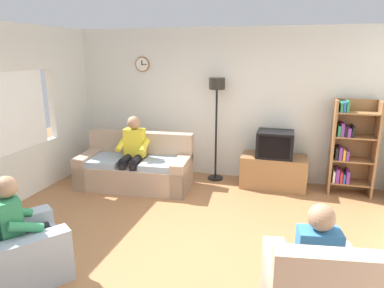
{
  "coord_description": "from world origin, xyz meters",
  "views": [
    {
      "loc": [
        1.17,
        -3.58,
        2.28
      ],
      "look_at": [
        -0.08,
        0.81,
        1.06
      ],
      "focal_mm": 32.39,
      "sensor_mm": 36.0,
      "label": 1
    }
  ],
  "objects_px": {
    "floor_lamp": "(217,101)",
    "tv_stand": "(273,171)",
    "couch": "(136,168)",
    "bookshelf": "(349,147)",
    "tv": "(275,144)",
    "person_on_couch": "(133,149)",
    "person_in_right_armchair": "(314,256)",
    "person_in_left_armchair": "(20,222)",
    "armchair_near_window": "(15,253)"
  },
  "relations": [
    {
      "from": "tv_stand",
      "to": "floor_lamp",
      "type": "distance_m",
      "value": 1.57
    },
    {
      "from": "tv_stand",
      "to": "person_on_couch",
      "type": "distance_m",
      "value": 2.44
    },
    {
      "from": "tv",
      "to": "person_on_couch",
      "type": "relative_size",
      "value": 0.48
    },
    {
      "from": "armchair_near_window",
      "to": "person_in_right_armchair",
      "type": "distance_m",
      "value": 2.92
    },
    {
      "from": "floor_lamp",
      "to": "person_in_left_armchair",
      "type": "height_order",
      "value": "floor_lamp"
    },
    {
      "from": "person_on_couch",
      "to": "floor_lamp",
      "type": "bearing_deg",
      "value": 33.09
    },
    {
      "from": "tv_stand",
      "to": "tv",
      "type": "relative_size",
      "value": 1.83
    },
    {
      "from": "person_on_couch",
      "to": "person_in_right_armchair",
      "type": "distance_m",
      "value": 3.64
    },
    {
      "from": "couch",
      "to": "person_in_right_armchair",
      "type": "height_order",
      "value": "person_in_right_armchair"
    },
    {
      "from": "floor_lamp",
      "to": "couch",
      "type": "bearing_deg",
      "value": -150.84
    },
    {
      "from": "couch",
      "to": "tv_stand",
      "type": "bearing_deg",
      "value": 14.74
    },
    {
      "from": "couch",
      "to": "armchair_near_window",
      "type": "distance_m",
      "value": 2.71
    },
    {
      "from": "person_in_left_armchair",
      "to": "person_in_right_armchair",
      "type": "bearing_deg",
      "value": 3.68
    },
    {
      "from": "floor_lamp",
      "to": "person_on_couch",
      "type": "xyz_separation_m",
      "value": [
        -1.25,
        -0.82,
        -0.75
      ]
    },
    {
      "from": "bookshelf",
      "to": "armchair_near_window",
      "type": "xyz_separation_m",
      "value": [
        -3.57,
        -3.39,
        -0.49
      ]
    },
    {
      "from": "floor_lamp",
      "to": "armchair_near_window",
      "type": "height_order",
      "value": "floor_lamp"
    },
    {
      "from": "tv",
      "to": "tv_stand",
      "type": "bearing_deg",
      "value": 90.0
    },
    {
      "from": "tv",
      "to": "person_in_right_armchair",
      "type": "height_order",
      "value": "person_in_right_armchair"
    },
    {
      "from": "tv_stand",
      "to": "person_in_right_armchair",
      "type": "bearing_deg",
      "value": -80.97
    },
    {
      "from": "floor_lamp",
      "to": "person_on_couch",
      "type": "bearing_deg",
      "value": -146.91
    },
    {
      "from": "tv_stand",
      "to": "person_in_right_armchair",
      "type": "relative_size",
      "value": 0.98
    },
    {
      "from": "couch",
      "to": "bookshelf",
      "type": "height_order",
      "value": "bookshelf"
    },
    {
      "from": "tv_stand",
      "to": "armchair_near_window",
      "type": "relative_size",
      "value": 0.93
    },
    {
      "from": "person_in_left_armchair",
      "to": "person_in_right_armchair",
      "type": "height_order",
      "value": "same"
    },
    {
      "from": "armchair_near_window",
      "to": "person_in_left_armchair",
      "type": "xyz_separation_m",
      "value": [
        0.05,
        0.07,
        0.32
      ]
    },
    {
      "from": "floor_lamp",
      "to": "tv_stand",
      "type": "bearing_deg",
      "value": -5.42
    },
    {
      "from": "tv_stand",
      "to": "person_on_couch",
      "type": "xyz_separation_m",
      "value": [
        -2.3,
        -0.72,
        0.42
      ]
    },
    {
      "from": "tv",
      "to": "bookshelf",
      "type": "xyz_separation_m",
      "value": [
        1.17,
        0.1,
        0.0
      ]
    },
    {
      "from": "person_on_couch",
      "to": "person_in_right_armchair",
      "type": "xyz_separation_m",
      "value": [
        2.78,
        -2.34,
        -0.09
      ]
    },
    {
      "from": "armchair_near_window",
      "to": "person_in_left_armchair",
      "type": "bearing_deg",
      "value": 54.1
    },
    {
      "from": "floor_lamp",
      "to": "person_in_right_armchair",
      "type": "xyz_separation_m",
      "value": [
        1.53,
        -3.16,
        -0.85
      ]
    },
    {
      "from": "armchair_near_window",
      "to": "person_on_couch",
      "type": "relative_size",
      "value": 0.95
    },
    {
      "from": "person_in_right_armchair",
      "to": "floor_lamp",
      "type": "bearing_deg",
      "value": 115.82
    },
    {
      "from": "tv_stand",
      "to": "person_in_right_armchair",
      "type": "distance_m",
      "value": 3.12
    },
    {
      "from": "bookshelf",
      "to": "person_in_right_armchair",
      "type": "xyz_separation_m",
      "value": [
        -0.69,
        -3.13,
        -0.17
      ]
    },
    {
      "from": "armchair_near_window",
      "to": "person_in_right_armchair",
      "type": "relative_size",
      "value": 1.06
    },
    {
      "from": "person_in_right_armchair",
      "to": "couch",
      "type": "bearing_deg",
      "value": 138.73
    },
    {
      "from": "tv",
      "to": "bookshelf",
      "type": "height_order",
      "value": "bookshelf"
    },
    {
      "from": "tv_stand",
      "to": "person_in_right_armchair",
      "type": "height_order",
      "value": "person_in_right_armchair"
    },
    {
      "from": "couch",
      "to": "tv",
      "type": "relative_size",
      "value": 3.27
    },
    {
      "from": "couch",
      "to": "bookshelf",
      "type": "xyz_separation_m",
      "value": [
        3.48,
        0.68,
        0.46
      ]
    },
    {
      "from": "tv_stand",
      "to": "person_in_left_armchair",
      "type": "bearing_deg",
      "value": -125.89
    },
    {
      "from": "couch",
      "to": "bookshelf",
      "type": "distance_m",
      "value": 3.58
    },
    {
      "from": "armchair_near_window",
      "to": "person_on_couch",
      "type": "bearing_deg",
      "value": 87.71
    },
    {
      "from": "couch",
      "to": "person_in_left_armchair",
      "type": "height_order",
      "value": "person_in_left_armchair"
    },
    {
      "from": "tv_stand",
      "to": "tv",
      "type": "xyz_separation_m",
      "value": [
        -0.0,
        -0.02,
        0.5
      ]
    },
    {
      "from": "tv",
      "to": "person_in_left_armchair",
      "type": "xyz_separation_m",
      "value": [
        -2.35,
        -3.22,
        -0.17
      ]
    },
    {
      "from": "person_on_couch",
      "to": "person_in_right_armchair",
      "type": "relative_size",
      "value": 1.11
    },
    {
      "from": "tv",
      "to": "person_on_couch",
      "type": "distance_m",
      "value": 2.4
    },
    {
      "from": "bookshelf",
      "to": "person_on_couch",
      "type": "bearing_deg",
      "value": -167.18
    }
  ]
}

